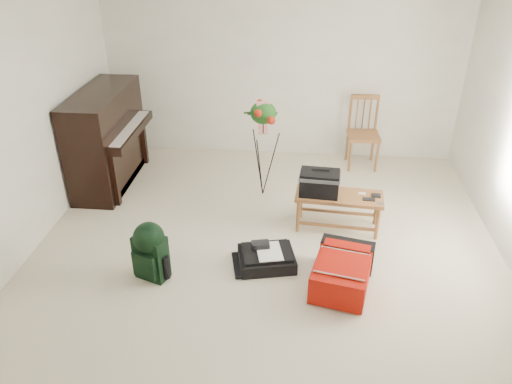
# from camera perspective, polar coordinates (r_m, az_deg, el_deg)

# --- Properties ---
(floor) EXTENTS (5.00, 5.50, 0.01)m
(floor) POSITION_cam_1_polar(r_m,az_deg,el_deg) (5.25, 0.98, -8.03)
(floor) COLOR beige
(floor) RESTS_ON ground
(ceiling) EXTENTS (5.00, 5.50, 0.01)m
(ceiling) POSITION_cam_1_polar(r_m,az_deg,el_deg) (4.23, 1.28, 19.96)
(ceiling) COLOR white
(ceiling) RESTS_ON wall_back
(wall_back) EXTENTS (5.00, 0.04, 2.50)m
(wall_back) POSITION_cam_1_polar(r_m,az_deg,el_deg) (7.18, 2.92, 13.70)
(wall_back) COLOR white
(wall_back) RESTS_ON floor
(wall_left) EXTENTS (0.04, 5.50, 2.50)m
(wall_left) POSITION_cam_1_polar(r_m,az_deg,el_deg) (5.38, -26.57, 5.04)
(wall_left) COLOR white
(wall_left) RESTS_ON floor
(piano) EXTENTS (0.71, 1.50, 1.25)m
(piano) POSITION_cam_1_polar(r_m,az_deg,el_deg) (6.79, -16.61, 5.71)
(piano) COLOR black
(piano) RESTS_ON floor
(bench) EXTENTS (1.00, 0.46, 0.75)m
(bench) POSITION_cam_1_polar(r_m,az_deg,el_deg) (5.57, 7.98, 0.52)
(bench) COLOR #986032
(bench) RESTS_ON floor
(dining_chair) EXTENTS (0.45, 0.45, 0.99)m
(dining_chair) POSITION_cam_1_polar(r_m,az_deg,el_deg) (7.18, 12.16, 6.59)
(dining_chair) COLOR #986032
(dining_chair) RESTS_ON floor
(red_suitcase) EXTENTS (0.66, 0.86, 0.32)m
(red_suitcase) POSITION_cam_1_polar(r_m,az_deg,el_deg) (4.97, 9.78, -8.57)
(red_suitcase) COLOR red
(red_suitcase) RESTS_ON floor
(black_duffel) EXTENTS (0.65, 0.56, 0.23)m
(black_duffel) POSITION_cam_1_polar(r_m,az_deg,el_deg) (5.18, 1.22, -7.51)
(black_duffel) COLOR black
(black_duffel) RESTS_ON floor
(green_backpack) EXTENTS (0.36, 0.33, 0.62)m
(green_backpack) POSITION_cam_1_polar(r_m,az_deg,el_deg) (4.97, -12.02, -6.34)
(green_backpack) COLOR black
(green_backpack) RESTS_ON floor
(flower_stand) EXTENTS (0.48, 0.48, 1.28)m
(flower_stand) POSITION_cam_1_polar(r_m,az_deg,el_deg) (6.17, 0.80, 4.85)
(flower_stand) COLOR black
(flower_stand) RESTS_ON floor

